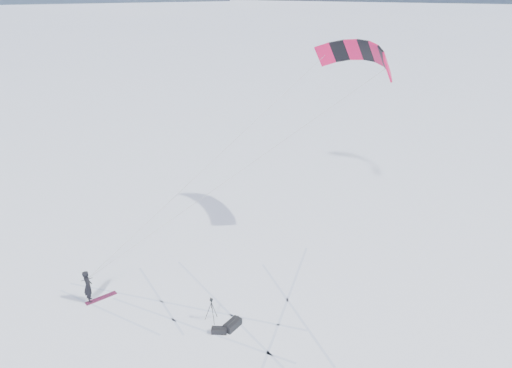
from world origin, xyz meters
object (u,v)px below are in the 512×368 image
object	(u,v)px
gear_bag_a	(232,324)
gear_bag_b	(219,330)
snowboard	(101,298)
tripod	(212,306)
snowkiter	(90,301)

from	to	relation	value
gear_bag_a	gear_bag_b	size ratio (longest dim) A/B	1.28
snowboard	tripod	xyz separation A→B (m)	(4.91, -3.38, 0.76)
snowboard	gear_bag_a	distance (m)	7.06
snowboard	gear_bag_b	distance (m)	6.63
tripod	gear_bag_a	world-z (taller)	tripod
snowkiter	snowboard	xyz separation A→B (m)	(0.53, 0.04, 0.02)
gear_bag_a	gear_bag_b	world-z (taller)	gear_bag_a
gear_bag_a	gear_bag_b	xyz separation A→B (m)	(-0.67, -0.15, -0.04)
tripod	gear_bag_a	distance (m)	1.27
snowboard	gear_bag_b	world-z (taller)	gear_bag_b
tripod	snowboard	bearing A→B (deg)	111.49
tripod	gear_bag_b	bearing A→B (deg)	-118.11
snowboard	gear_bag_a	xyz separation A→B (m)	(5.68, -4.19, 0.16)
snowkiter	gear_bag_b	size ratio (longest dim) A/B	2.25
snowboard	tripod	bearing A→B (deg)	-55.83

